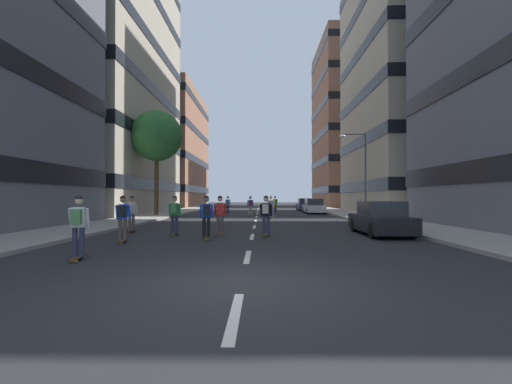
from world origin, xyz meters
TOP-DOWN VIEW (x-y plane):
  - ground_plane at (0.00, 24.60)m, footprint 147.59×147.59m
  - sidewalk_left at (-8.81, 27.67)m, footprint 3.66×67.65m
  - sidewalk_right at (8.81, 27.67)m, footprint 3.66×67.65m
  - lane_markings at (0.00, 25.50)m, footprint 0.16×57.20m
  - building_left_mid at (-19.06, 29.71)m, footprint 16.96×21.30m
  - building_left_far at (-19.06, 54.87)m, footprint 16.96×22.50m
  - building_right_mid at (19.06, 29.71)m, footprint 16.96×17.13m
  - building_right_far at (19.06, 54.87)m, footprint 16.96×17.62m
  - parked_car_near at (5.78, 35.94)m, footprint 1.82×4.40m
  - parked_car_mid at (5.78, 8.81)m, footprint 1.82×4.40m
  - parked_car_far at (5.78, 28.88)m, footprint 1.82×4.40m
  - street_tree_near at (-8.81, 23.63)m, footprint 4.45×4.45m
  - streetlamp_right at (8.08, 19.95)m, footprint 2.13×0.30m
  - skater_0 at (-4.60, 2.36)m, footprint 0.56×0.92m
  - skater_1 at (-5.87, 9.70)m, footprint 0.55×0.92m
  - skater_2 at (-1.83, 7.08)m, footprint 0.57×0.92m
  - skater_3 at (-1.47, 8.70)m, footprint 0.55×0.91m
  - skater_4 at (1.18, 20.46)m, footprint 0.55×0.92m
  - skater_5 at (-3.07, 29.39)m, footprint 0.56×0.92m
  - skater_6 at (-4.79, 5.92)m, footprint 0.55×0.92m
  - skater_7 at (0.60, 8.21)m, footprint 0.56×0.92m
  - skater_8 at (-3.49, 8.54)m, footprint 0.54×0.91m
  - skater_9 at (1.96, 31.87)m, footprint 0.57×0.92m
  - skater_10 at (-0.56, 24.16)m, footprint 0.55×0.91m

SIDE VIEW (x-z plane):
  - ground_plane at x=0.00m, z-range 0.00..0.00m
  - lane_markings at x=0.00m, z-range 0.00..0.01m
  - sidewalk_left at x=-8.81m, z-range 0.00..0.14m
  - sidewalk_right at x=8.81m, z-range 0.00..0.14m
  - parked_car_near at x=5.78m, z-range -0.06..1.46m
  - parked_car_mid at x=5.78m, z-range -0.06..1.46m
  - parked_car_far at x=5.78m, z-range -0.06..1.46m
  - skater_3 at x=-1.47m, z-range 0.10..1.87m
  - skater_9 at x=1.96m, z-range 0.10..1.87m
  - skater_0 at x=-4.60m, z-range 0.13..1.90m
  - skater_1 at x=-5.87m, z-range 0.13..1.90m
  - skater_2 at x=-1.83m, z-range 0.13..1.90m
  - skater_4 at x=1.18m, z-range 0.13..1.90m
  - skater_5 at x=-3.07m, z-range 0.13..1.90m
  - skater_6 at x=-4.79m, z-range 0.13..1.90m
  - skater_7 at x=0.60m, z-range 0.13..1.90m
  - skater_8 at x=-3.49m, z-range 0.13..1.90m
  - skater_10 at x=-0.56m, z-range 0.13..1.90m
  - streetlamp_right at x=8.08m, z-range 0.89..7.39m
  - street_tree_near at x=-8.81m, z-range 2.47..11.65m
  - building_left_far at x=-19.06m, z-range 0.09..19.96m
  - building_right_far at x=19.06m, z-range 0.09..28.72m
  - building_left_mid at x=-19.06m, z-range 0.09..34.29m
  - building_right_mid at x=19.06m, z-range 0.09..37.05m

